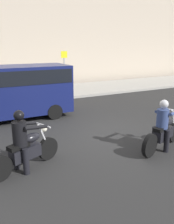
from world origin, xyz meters
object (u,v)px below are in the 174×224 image
(motorcycle_with_rider_denim_blue, at_px, (163,129))
(parked_van_navy, at_px, (15,89))
(motorcycle_with_rider_black_leather, at_px, (24,146))
(street_sign_post, at_px, (64,66))

(motorcycle_with_rider_denim_blue, bearing_deg, parked_van_navy, 122.10)
(motorcycle_with_rider_denim_blue, relative_size, motorcycle_with_rider_black_leather, 1.09)
(motorcycle_with_rider_denim_blue, xyz_separation_m, street_sign_post, (1.11, 10.45, 1.03))
(parked_van_navy, bearing_deg, motorcycle_with_rider_denim_blue, -57.90)
(parked_van_navy, distance_m, street_sign_post, 6.86)
(parked_van_navy, height_order, street_sign_post, street_sign_post)
(motorcycle_with_rider_denim_blue, distance_m, motorcycle_with_rider_black_leather, 3.99)
(parked_van_navy, relative_size, street_sign_post, 1.78)
(motorcycle_with_rider_denim_blue, xyz_separation_m, parked_van_navy, (-3.23, 5.16, 0.65))
(motorcycle_with_rider_denim_blue, bearing_deg, street_sign_post, 83.92)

